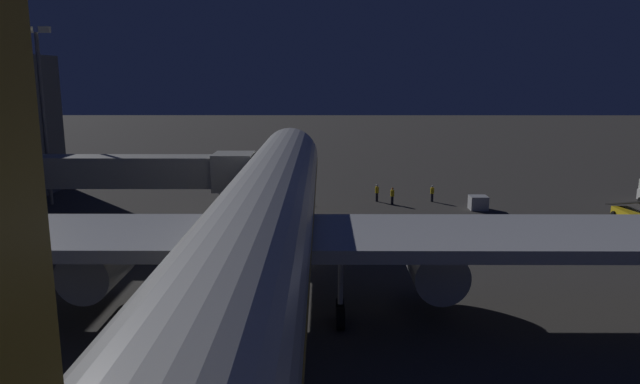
# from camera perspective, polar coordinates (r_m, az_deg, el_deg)

# --- Properties ---
(ground_plane) EXTENTS (320.00, 320.00, 0.00)m
(ground_plane) POSITION_cam_1_polar(r_m,az_deg,el_deg) (43.81, -4.00, -6.47)
(ground_plane) COLOR #383533
(airliner_at_gate) EXTENTS (53.69, 63.39, 19.53)m
(airliner_at_gate) POSITION_cam_1_polar(r_m,az_deg,el_deg) (30.07, -5.93, -3.91)
(airliner_at_gate) COLOR silver
(airliner_at_gate) RESTS_ON ground_plane
(jet_bridge) EXTENTS (25.21, 3.40, 7.14)m
(jet_bridge) POSITION_cam_1_polar(r_m,az_deg,el_deg) (50.61, -18.86, 1.90)
(jet_bridge) COLOR #9E9E99
(jet_bridge) RESTS_ON ground_plane
(apron_floodlight_mast) EXTENTS (2.90, 0.50, 18.20)m
(apron_floodlight_mast) POSITION_cam_1_polar(r_m,az_deg,el_deg) (66.55, -25.56, 7.80)
(apron_floodlight_mast) COLOR #59595E
(apron_floodlight_mast) RESTS_ON ground_plane
(belt_loader) EXTENTS (1.96, 9.09, 3.17)m
(belt_loader) POSITION_cam_1_polar(r_m,az_deg,el_deg) (60.89, 28.36, -1.92)
(belt_loader) COLOR yellow
(belt_loader) RESTS_ON ground_plane
(baggage_container_near_belt) EXTENTS (1.76, 1.61, 1.40)m
(baggage_container_near_belt) POSITION_cam_1_polar(r_m,az_deg,el_deg) (61.22, 15.25, -1.02)
(baggage_container_near_belt) COLOR #B7BABF
(baggage_container_near_belt) RESTS_ON ground_plane
(ground_crew_by_belt_loader) EXTENTS (0.40, 0.40, 1.90)m
(ground_crew_by_belt_loader) POSITION_cam_1_polar(r_m,az_deg,el_deg) (63.03, 5.60, -0.00)
(ground_crew_by_belt_loader) COLOR black
(ground_crew_by_belt_loader) RESTS_ON ground_plane
(ground_crew_marshaller_fwd) EXTENTS (0.40, 0.40, 1.80)m
(ground_crew_marshaller_fwd) POSITION_cam_1_polar(r_m,az_deg,el_deg) (61.89, 7.10, -0.30)
(ground_crew_marshaller_fwd) COLOR black
(ground_crew_marshaller_fwd) RESTS_ON ground_plane
(ground_crew_under_port_wing) EXTENTS (0.40, 0.40, 1.80)m
(ground_crew_under_port_wing) POSITION_cam_1_polar(r_m,az_deg,el_deg) (63.82, 10.94, -0.06)
(ground_crew_under_port_wing) COLOR black
(ground_crew_under_port_wing) RESTS_ON ground_plane
(traffic_cone_nose_port) EXTENTS (0.36, 0.36, 0.55)m
(traffic_cone_nose_port) POSITION_cam_1_polar(r_m,az_deg,el_deg) (60.71, -0.71, -1.13)
(traffic_cone_nose_port) COLOR orange
(traffic_cone_nose_port) RESTS_ON ground_plane
(traffic_cone_nose_starboard) EXTENTS (0.36, 0.36, 0.55)m
(traffic_cone_nose_starboard) POSITION_cam_1_polar(r_m,az_deg,el_deg) (60.94, -4.85, -1.12)
(traffic_cone_nose_starboard) COLOR orange
(traffic_cone_nose_starboard) RESTS_ON ground_plane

